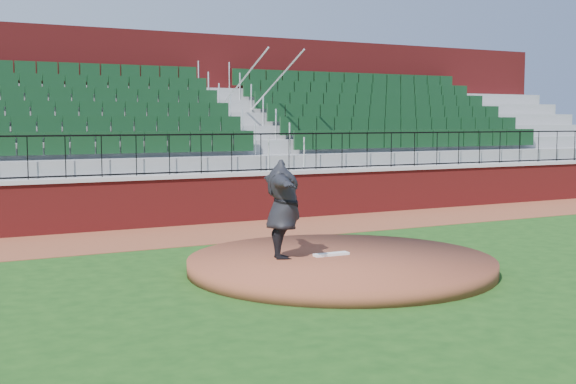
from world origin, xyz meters
name	(u,v)px	position (x,y,z in m)	size (l,w,h in m)	color
ground	(329,274)	(0.00, 0.00, 0.00)	(90.00, 90.00, 0.00)	#184112
warning_track	(210,233)	(0.00, 5.40, 0.01)	(34.00, 3.20, 0.01)	brown
field_wall	(186,201)	(0.00, 7.00, 0.60)	(34.00, 0.35, 1.20)	maroon
wall_cap	(186,176)	(0.00, 7.00, 1.25)	(34.00, 0.45, 0.10)	#B7B7B7
wall_railing	(185,154)	(0.00, 7.00, 1.80)	(34.00, 0.05, 1.00)	black
seating_stands	(151,133)	(0.00, 9.72, 2.30)	(34.00, 5.10, 4.60)	gray
concourse_wall	(124,118)	(0.00, 12.52, 2.75)	(34.00, 0.50, 5.50)	maroon
pitchers_mound	(341,264)	(0.29, 0.07, 0.12)	(5.40, 5.40, 0.25)	brown
pitching_rubber	(331,254)	(0.24, 0.31, 0.27)	(0.67, 0.17, 0.04)	white
pitcher	(283,209)	(-0.67, 0.45, 1.12)	(2.13, 0.58, 1.73)	black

